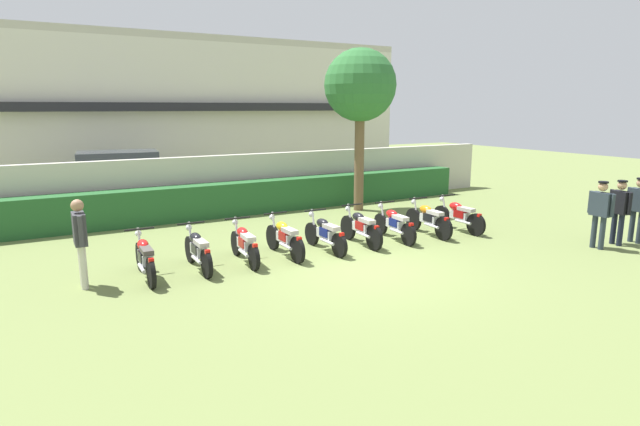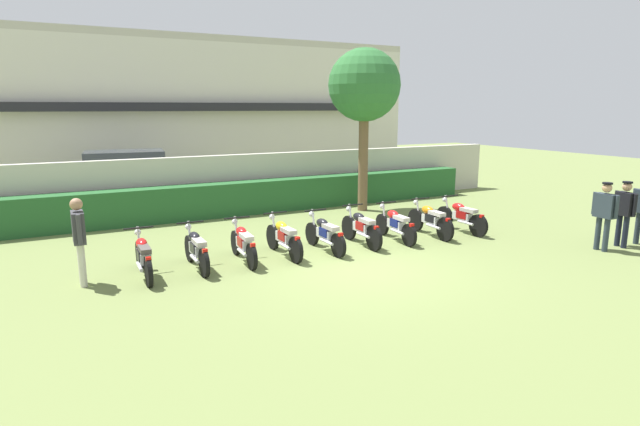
# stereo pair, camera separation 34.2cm
# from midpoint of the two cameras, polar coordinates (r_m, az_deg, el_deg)

# --- Properties ---
(ground) EXTENTS (60.00, 60.00, 0.00)m
(ground) POSITION_cam_midpoint_polar(r_m,az_deg,el_deg) (11.30, 5.51, -6.12)
(ground) COLOR olive
(building) EXTENTS (22.26, 6.50, 6.57)m
(building) POSITION_cam_midpoint_polar(r_m,az_deg,el_deg) (26.61, -15.20, 10.91)
(building) COLOR beige
(building) RESTS_ON ground
(compound_wall) EXTENTS (21.15, 0.30, 1.89)m
(compound_wall) POSITION_cam_midpoint_polar(r_m,az_deg,el_deg) (17.65, -7.85, 3.40)
(compound_wall) COLOR #BCB7A8
(compound_wall) RESTS_ON ground
(hedge_row) EXTENTS (16.92, 0.70, 1.06)m
(hedge_row) POSITION_cam_midpoint_polar(r_m,az_deg,el_deg) (17.06, -7.01, 1.74)
(hedge_row) COLOR #235628
(hedge_row) RESTS_ON ground
(parked_car) EXTENTS (4.69, 2.52, 1.89)m
(parked_car) POSITION_cam_midpoint_polar(r_m,az_deg,el_deg) (20.04, -19.76, 3.78)
(parked_car) COLOR #9EA3A8
(parked_car) RESTS_ON ground
(tree_near_inspector) EXTENTS (2.36, 2.36, 5.32)m
(tree_near_inspector) POSITION_cam_midpoint_polar(r_m,az_deg,el_deg) (17.28, 5.51, 13.71)
(tree_near_inspector) COLOR brown
(tree_near_inspector) RESTS_ON ground
(motorcycle_in_row_0) EXTENTS (0.60, 1.88, 0.96)m
(motorcycle_in_row_0) POSITION_cam_midpoint_polar(r_m,az_deg,el_deg) (11.10, -18.13, -4.56)
(motorcycle_in_row_0) COLOR black
(motorcycle_in_row_0) RESTS_ON ground
(motorcycle_in_row_1) EXTENTS (0.60, 1.85, 0.96)m
(motorcycle_in_row_1) POSITION_cam_midpoint_polar(r_m,az_deg,el_deg) (11.37, -12.69, -3.90)
(motorcycle_in_row_1) COLOR black
(motorcycle_in_row_1) RESTS_ON ground
(motorcycle_in_row_2) EXTENTS (0.60, 1.86, 0.95)m
(motorcycle_in_row_2) POSITION_cam_midpoint_polar(r_m,az_deg,el_deg) (11.70, -7.67, -3.30)
(motorcycle_in_row_2) COLOR black
(motorcycle_in_row_2) RESTS_ON ground
(motorcycle_in_row_3) EXTENTS (0.60, 1.93, 0.96)m
(motorcycle_in_row_3) POSITION_cam_midpoint_polar(r_m,az_deg,el_deg) (12.08, -3.23, -2.69)
(motorcycle_in_row_3) COLOR black
(motorcycle_in_row_3) RESTS_ON ground
(motorcycle_in_row_4) EXTENTS (0.60, 1.87, 0.95)m
(motorcycle_in_row_4) POSITION_cam_midpoint_polar(r_m,az_deg,el_deg) (12.47, 1.32, -2.27)
(motorcycle_in_row_4) COLOR black
(motorcycle_in_row_4) RESTS_ON ground
(motorcycle_in_row_5) EXTENTS (0.60, 1.87, 0.98)m
(motorcycle_in_row_5) POSITION_cam_midpoint_polar(r_m,az_deg,el_deg) (13.06, 5.32, -1.60)
(motorcycle_in_row_5) COLOR black
(motorcycle_in_row_5) RESTS_ON ground
(motorcycle_in_row_6) EXTENTS (0.60, 1.91, 0.95)m
(motorcycle_in_row_6) POSITION_cam_midpoint_polar(r_m,az_deg,el_deg) (13.62, 9.04, -1.21)
(motorcycle_in_row_6) COLOR black
(motorcycle_in_row_6) RESTS_ON ground
(motorcycle_in_row_7) EXTENTS (0.60, 1.92, 0.97)m
(motorcycle_in_row_7) POSITION_cam_midpoint_polar(r_m,az_deg,el_deg) (14.28, 12.76, -0.71)
(motorcycle_in_row_7) COLOR black
(motorcycle_in_row_7) RESTS_ON ground
(motorcycle_in_row_8) EXTENTS (0.60, 1.94, 0.97)m
(motorcycle_in_row_8) POSITION_cam_midpoint_polar(r_m,az_deg,el_deg) (14.95, 15.98, -0.33)
(motorcycle_in_row_8) COLOR black
(motorcycle_in_row_8) RESTS_ON ground
(inspector_person) EXTENTS (0.23, 0.69, 1.74)m
(inspector_person) POSITION_cam_midpoint_polar(r_m,az_deg,el_deg) (10.90, -24.29, -2.13)
(inspector_person) COLOR beige
(inspector_person) RESTS_ON ground
(officer_0) EXTENTS (0.23, 0.67, 1.68)m
(officer_0) POSITION_cam_midpoint_polar(r_m,az_deg,el_deg) (14.25, 29.55, 0.23)
(officer_0) COLOR #28333D
(officer_0) RESTS_ON ground
(officer_1) EXTENTS (0.32, 0.65, 1.65)m
(officer_1) POSITION_cam_midpoint_polar(r_m,az_deg,el_deg) (14.87, 31.19, 0.41)
(officer_1) COLOR black
(officer_1) RESTS_ON ground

